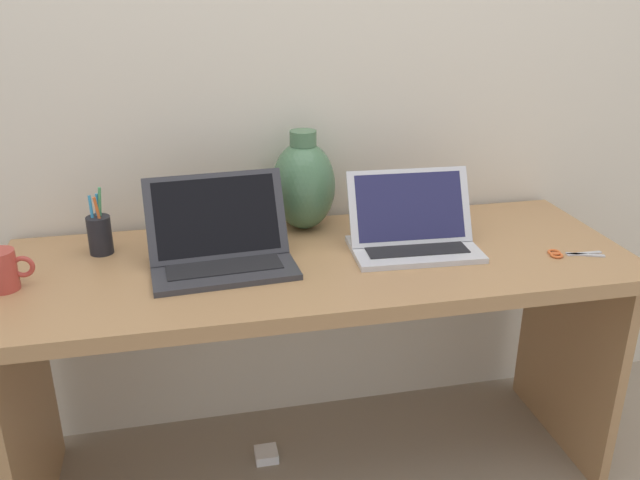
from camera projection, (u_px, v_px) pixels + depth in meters
ground_plane at (320, 469)px, 2.03m from camera, size 6.00×6.00×0.00m
back_wall at (294, 51)px, 1.88m from camera, size 4.40×0.04×2.40m
desk at (320, 304)px, 1.81m from camera, size 1.66×0.61×0.71m
laptop_left at (220, 243)px, 1.70m from camera, size 0.37×0.27×0.22m
laptop_right at (412, 229)px, 1.80m from camera, size 0.35×0.24×0.20m
green_vase at (303, 184)px, 1.91m from camera, size 0.18×0.18×0.29m
coffee_mug at (2, 270)px, 1.56m from camera, size 0.11×0.07×0.10m
pen_cup at (100, 234)px, 1.76m from camera, size 0.06×0.06×0.18m
scissors at (566, 254)px, 1.77m from camera, size 0.15×0.07×0.01m
power_brick at (266, 455)px, 2.06m from camera, size 0.07×0.07×0.03m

